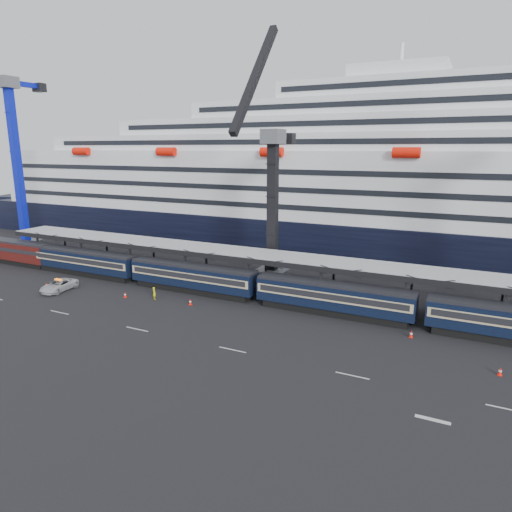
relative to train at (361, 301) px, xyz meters
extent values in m
plane|color=black|center=(4.65, -10.00, -2.20)|extent=(260.00, 260.00, 0.00)
cube|color=beige|center=(-33.35, -14.00, -2.19)|extent=(3.00, 0.15, 0.02)
cube|color=beige|center=(-21.35, -14.00, -2.19)|extent=(3.00, 0.15, 0.02)
cube|color=beige|center=(-9.35, -14.00, -2.19)|extent=(3.00, 0.15, 0.02)
cube|color=beige|center=(2.65, -14.00, -2.19)|extent=(3.00, 0.15, 0.02)
cube|color=beige|center=(14.65, -14.00, -2.19)|extent=(3.00, 0.15, 0.02)
cube|color=beige|center=(9.65, -18.00, -2.19)|extent=(2.50, 0.40, 0.02)
cube|color=black|center=(-43.35, 0.00, -1.75)|extent=(17.48, 2.40, 0.90)
cube|color=black|center=(-43.35, 0.00, 0.05)|extent=(19.00, 2.80, 2.70)
cube|color=#BEB086|center=(-43.35, 0.00, 0.35)|extent=(18.62, 2.92, 1.05)
cube|color=black|center=(-43.35, 0.00, 0.40)|extent=(17.86, 2.98, 0.70)
cube|color=black|center=(-43.35, 0.00, 1.55)|extent=(19.00, 2.50, 0.35)
cube|color=black|center=(-23.35, 0.00, -1.75)|extent=(17.48, 2.40, 0.90)
cube|color=black|center=(-23.35, 0.00, 0.05)|extent=(19.00, 2.80, 2.70)
cube|color=#BEB086|center=(-23.35, 0.00, 0.35)|extent=(18.62, 2.92, 1.05)
cube|color=black|center=(-23.35, 0.00, 0.40)|extent=(17.86, 2.98, 0.70)
cube|color=black|center=(-23.35, 0.00, 1.55)|extent=(19.00, 2.50, 0.35)
cube|color=black|center=(-3.35, 0.00, -1.75)|extent=(17.48, 2.40, 0.90)
cube|color=black|center=(-3.35, 0.00, 0.05)|extent=(19.00, 2.80, 2.70)
cube|color=#BEB086|center=(-3.35, 0.00, 0.35)|extent=(18.62, 2.92, 1.05)
cube|color=black|center=(-3.35, 0.00, 0.40)|extent=(17.86, 2.98, 0.70)
cube|color=black|center=(-3.35, 0.00, 1.55)|extent=(19.00, 2.50, 0.35)
cube|color=black|center=(-59.35, 0.00, -1.75)|extent=(14.00, 2.50, 0.90)
cube|color=#3A0E0D|center=(-59.35, 0.00, 0.10)|extent=(15.00, 2.90, 2.90)
cube|color=black|center=(-59.35, 0.00, 1.70)|extent=(15.00, 2.60, 0.30)
cube|color=black|center=(-59.35, 0.00, 0.50)|extent=(15.10, 3.00, 0.60)
cube|color=#989AA0|center=(4.65, 4.00, 3.20)|extent=(130.00, 6.00, 0.25)
cube|color=black|center=(4.65, 1.00, 2.90)|extent=(130.00, 0.25, 0.70)
cube|color=black|center=(4.65, 7.00, 2.90)|extent=(130.00, 0.25, 0.70)
cube|color=black|center=(-55.35, 1.20, 0.50)|extent=(0.25, 0.25, 5.40)
cube|color=black|center=(-55.35, 6.80, 0.50)|extent=(0.25, 0.25, 5.40)
cube|color=black|center=(-45.35, 1.20, 0.50)|extent=(0.25, 0.25, 5.40)
cube|color=black|center=(-45.35, 6.80, 0.50)|extent=(0.25, 0.25, 5.40)
cube|color=black|center=(-35.35, 1.20, 0.50)|extent=(0.25, 0.25, 5.40)
cube|color=black|center=(-35.35, 6.80, 0.50)|extent=(0.25, 0.25, 5.40)
cube|color=black|center=(-25.35, 1.20, 0.50)|extent=(0.25, 0.25, 5.40)
cube|color=black|center=(-25.35, 6.80, 0.50)|extent=(0.25, 0.25, 5.40)
cube|color=black|center=(-15.35, 1.20, 0.50)|extent=(0.25, 0.25, 5.40)
cube|color=black|center=(-15.35, 6.80, 0.50)|extent=(0.25, 0.25, 5.40)
cube|color=black|center=(-5.35, 1.20, 0.50)|extent=(0.25, 0.25, 5.40)
cube|color=black|center=(-5.35, 6.80, 0.50)|extent=(0.25, 0.25, 5.40)
cube|color=black|center=(4.65, 1.20, 0.50)|extent=(0.25, 0.25, 5.40)
cube|color=black|center=(4.65, 6.80, 0.50)|extent=(0.25, 0.25, 5.40)
cube|color=black|center=(14.65, 1.20, 0.50)|extent=(0.25, 0.25, 5.40)
cube|color=black|center=(14.65, 6.80, 0.50)|extent=(0.25, 0.25, 5.40)
cube|color=black|center=(4.65, 36.00, 1.30)|extent=(200.00, 28.00, 7.00)
cube|color=black|center=(-101.35, 36.00, 1.30)|extent=(16.17, 18.35, 7.00)
cube|color=silver|center=(4.65, 36.00, 10.80)|extent=(190.00, 26.88, 12.00)
cube|color=silver|center=(4.65, 36.00, 18.30)|extent=(160.00, 24.64, 3.00)
cube|color=black|center=(4.65, 23.63, 18.30)|extent=(153.60, 0.12, 0.90)
cube|color=silver|center=(4.65, 36.00, 21.30)|extent=(124.00, 21.84, 3.00)
cube|color=black|center=(4.65, 25.03, 21.30)|extent=(119.04, 0.12, 0.90)
cube|color=silver|center=(4.65, 36.00, 24.30)|extent=(90.00, 19.04, 3.00)
cube|color=black|center=(4.65, 26.43, 24.30)|extent=(86.40, 0.12, 0.90)
cube|color=silver|center=(4.65, 36.00, 27.30)|extent=(56.00, 16.24, 3.00)
cube|color=black|center=(4.65, 27.83, 27.30)|extent=(53.76, 0.12, 0.90)
cube|color=silver|center=(-3.35, 36.00, 29.80)|extent=(16.00, 12.00, 2.50)
cylinder|color=#FF1808|center=(-65.35, 21.96, 16.60)|extent=(4.00, 1.60, 1.60)
cylinder|color=#FF1808|center=(-43.35, 21.96, 16.60)|extent=(4.00, 1.60, 1.60)
cylinder|color=#FF1808|center=(-21.35, 21.96, 16.60)|extent=(4.00, 1.60, 1.60)
cylinder|color=#FF1808|center=(0.65, 21.96, 16.60)|extent=(4.00, 1.60, 1.60)
cube|color=#52545A|center=(-67.35, 8.00, -1.20)|extent=(4.50, 4.50, 2.00)
cube|color=#0C19C0|center=(-67.35, 8.00, 13.80)|extent=(1.30, 1.30, 28.00)
cube|color=#52545A|center=(-67.35, 8.00, 28.80)|extent=(2.60, 3.20, 2.00)
cube|color=#0C19C0|center=(-67.35, 11.36, 28.80)|extent=(0.90, 6.72, 0.90)
cube|color=black|center=(-67.35, 14.72, 28.60)|extent=(2.20, 1.60, 1.60)
cube|color=#52545A|center=(-15.35, 9.00, -1.20)|extent=(4.50, 4.50, 2.00)
cube|color=black|center=(-15.35, 9.00, 8.80)|extent=(1.30, 1.30, 18.00)
cube|color=#52545A|center=(-15.35, 9.00, 18.80)|extent=(2.60, 3.20, 2.00)
cube|color=black|center=(-15.35, 3.21, 25.69)|extent=(0.90, 12.26, 14.37)
cube|color=black|center=(-15.35, 11.52, 18.80)|extent=(0.90, 5.04, 0.90)
cube|color=black|center=(-15.35, 14.04, 18.60)|extent=(2.20, 1.60, 1.60)
imported|color=#B1B5B9|center=(-40.45, -7.80, -1.42)|extent=(3.10, 5.82, 1.56)
imported|color=yellow|center=(-26.10, -4.95, -1.36)|extent=(0.73, 0.65, 1.68)
cube|color=#FF1808|center=(-43.17, -7.65, -2.18)|extent=(0.42, 0.42, 0.04)
cone|color=#FF1808|center=(-43.17, -7.65, -1.76)|extent=(0.35, 0.35, 0.79)
cylinder|color=white|center=(-43.17, -7.65, -1.76)|extent=(0.30, 0.30, 0.13)
cube|color=#FF1808|center=(-30.09, -6.08, -2.18)|extent=(0.40, 0.40, 0.04)
cone|color=#FF1808|center=(-30.09, -6.08, -1.78)|extent=(0.34, 0.34, 0.76)
cylinder|color=white|center=(-30.09, -6.08, -1.78)|extent=(0.28, 0.28, 0.13)
cube|color=#FF1808|center=(-20.64, -4.69, -2.18)|extent=(0.41, 0.41, 0.04)
cone|color=#FF1808|center=(-20.64, -4.69, -1.77)|extent=(0.35, 0.35, 0.78)
cylinder|color=white|center=(-20.64, -4.69, -1.77)|extent=(0.29, 0.29, 0.13)
cube|color=#FF1808|center=(6.10, -3.07, -2.18)|extent=(0.41, 0.41, 0.04)
cone|color=#FF1808|center=(6.10, -3.07, -1.77)|extent=(0.34, 0.34, 0.77)
cylinder|color=white|center=(6.10, -3.07, -1.77)|extent=(0.29, 0.29, 0.13)
cube|color=#FF1808|center=(14.28, -8.24, -2.18)|extent=(0.39, 0.39, 0.04)
cone|color=#FF1808|center=(14.28, -8.24, -1.79)|extent=(0.33, 0.33, 0.74)
cylinder|color=white|center=(14.28, -8.24, -1.79)|extent=(0.28, 0.28, 0.12)
camera|label=1|loc=(11.05, -50.49, 17.25)|focal=32.00mm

